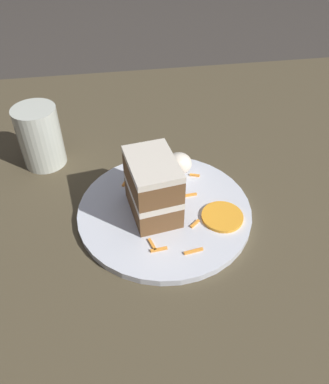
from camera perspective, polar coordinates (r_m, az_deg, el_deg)
name	(u,v)px	position (r m, az deg, el deg)	size (l,w,h in m)	color
ground_plane	(165,247)	(0.56, 0.12, -8.34)	(6.00, 6.00, 0.00)	#38332D
dining_table	(165,242)	(0.56, 0.12, -7.68)	(1.29, 1.14, 0.02)	#4C422D
plate	(164,211)	(0.58, 0.00, -2.85)	(0.27, 0.27, 0.01)	silver
cake_slice	(153,187)	(0.54, -1.79, 0.75)	(0.08, 0.10, 0.10)	brown
cream_dollop	(179,164)	(0.63, 2.15, 4.34)	(0.04, 0.04, 0.04)	silver
orange_garnish	(222,217)	(0.57, 8.80, -3.73)	(0.06, 0.06, 0.01)	orange
carrot_shreds_scatter	(174,219)	(0.56, 1.46, -4.14)	(0.13, 0.17, 0.00)	orange
drinking_glass	(41,140)	(0.69, -18.30, 7.48)	(0.07, 0.07, 0.11)	beige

